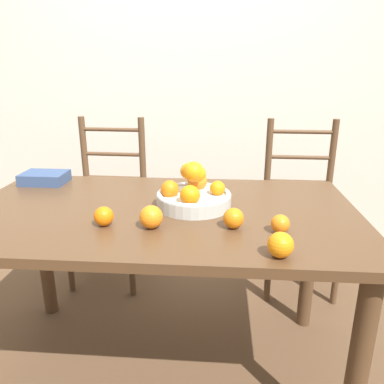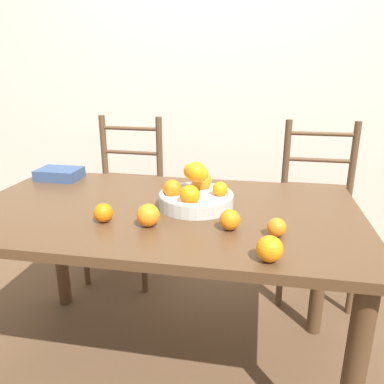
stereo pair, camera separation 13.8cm
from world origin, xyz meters
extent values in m
plane|color=brown|center=(0.00, 0.00, 0.00)|extent=(12.00, 12.00, 0.00)
cube|color=beige|center=(0.00, 1.51, 1.30)|extent=(8.00, 0.06, 2.60)
cube|color=#4C331E|center=(0.00, 0.00, 0.75)|extent=(1.54, 0.88, 0.03)
cylinder|color=#4C331E|center=(0.69, -0.36, 0.36)|extent=(0.07, 0.07, 0.73)
cylinder|color=#4C331E|center=(-0.69, 0.36, 0.36)|extent=(0.07, 0.07, 0.73)
cylinder|color=#4C331E|center=(0.69, 0.36, 0.36)|extent=(0.07, 0.07, 0.73)
cylinder|color=#B2B7B2|center=(0.13, 0.04, 0.79)|extent=(0.30, 0.30, 0.05)
torus|color=#B2B7B2|center=(0.13, 0.04, 0.81)|extent=(0.30, 0.30, 0.02)
sphere|color=orange|center=(0.22, 0.05, 0.84)|extent=(0.06, 0.06, 0.06)
sphere|color=orange|center=(0.14, 0.13, 0.84)|extent=(0.08, 0.08, 0.08)
sphere|color=orange|center=(0.04, 0.02, 0.84)|extent=(0.07, 0.07, 0.07)
sphere|color=orange|center=(0.12, -0.06, 0.84)|extent=(0.08, 0.08, 0.08)
sphere|color=orange|center=(0.15, 0.04, 0.90)|extent=(0.06, 0.06, 0.06)
sphere|color=orange|center=(0.11, 0.07, 0.90)|extent=(0.07, 0.07, 0.07)
sphere|color=orange|center=(0.13, 0.03, 0.91)|extent=(0.08, 0.08, 0.08)
sphere|color=orange|center=(-0.17, -0.18, 0.80)|extent=(0.07, 0.07, 0.07)
sphere|color=orange|center=(0.28, -0.17, 0.80)|extent=(0.07, 0.07, 0.07)
sphere|color=orange|center=(0.44, -0.19, 0.80)|extent=(0.06, 0.06, 0.06)
sphere|color=orange|center=(0.00, -0.19, 0.80)|extent=(0.08, 0.08, 0.08)
sphere|color=orange|center=(0.41, -0.37, 0.80)|extent=(0.08, 0.08, 0.08)
cylinder|color=#513823|center=(-0.65, 0.56, 0.23)|extent=(0.04, 0.04, 0.45)
cylinder|color=#513823|center=(-0.27, 0.55, 0.23)|extent=(0.04, 0.04, 0.45)
cylinder|color=#513823|center=(-0.64, 0.92, 0.50)|extent=(0.04, 0.04, 1.01)
cylinder|color=#513823|center=(-0.26, 0.91, 0.50)|extent=(0.04, 0.04, 1.01)
cube|color=#513823|center=(-0.45, 0.73, 0.47)|extent=(0.43, 0.42, 0.04)
cylinder|color=#513823|center=(-0.45, 0.91, 0.62)|extent=(0.38, 0.04, 0.02)
cylinder|color=#513823|center=(-0.45, 0.91, 0.78)|extent=(0.38, 0.04, 0.02)
cylinder|color=#513823|center=(-0.45, 0.91, 0.93)|extent=(0.38, 0.04, 0.02)
cylinder|color=#513823|center=(0.52, 0.56, 0.23)|extent=(0.04, 0.04, 0.45)
cylinder|color=#513823|center=(0.90, 0.55, 0.23)|extent=(0.04, 0.04, 0.45)
cylinder|color=#513823|center=(0.53, 0.92, 0.50)|extent=(0.04, 0.04, 1.01)
cylinder|color=#513823|center=(0.91, 0.91, 0.50)|extent=(0.04, 0.04, 1.01)
cube|color=#513823|center=(0.71, 0.73, 0.47)|extent=(0.43, 0.41, 0.04)
cylinder|color=#513823|center=(0.72, 0.91, 0.62)|extent=(0.38, 0.03, 0.02)
cylinder|color=#513823|center=(0.72, 0.91, 0.78)|extent=(0.38, 0.03, 0.02)
cylinder|color=#513823|center=(0.72, 0.91, 0.93)|extent=(0.38, 0.03, 0.02)
cube|color=#334770|center=(-0.61, 0.30, 0.79)|extent=(0.21, 0.15, 0.05)
camera|label=1|loc=(0.23, -1.36, 1.29)|focal=35.00mm
camera|label=2|loc=(0.37, -1.35, 1.29)|focal=35.00mm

